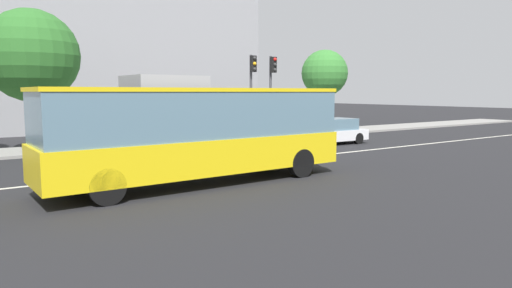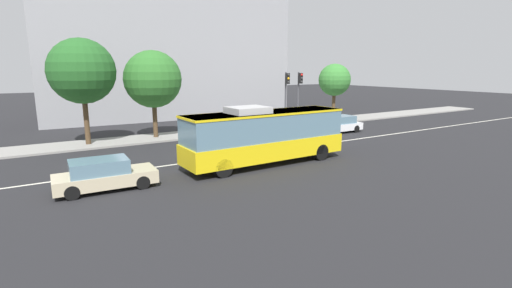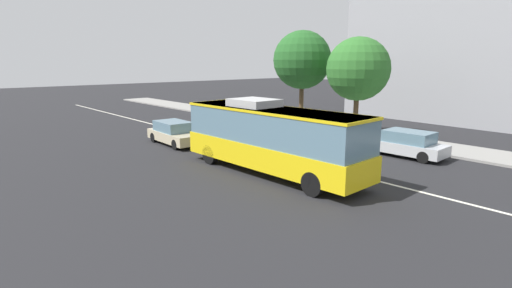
{
  "view_description": "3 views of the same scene",
  "coord_description": "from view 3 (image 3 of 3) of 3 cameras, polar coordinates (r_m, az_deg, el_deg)",
  "views": [
    {
      "loc": [
        -7.13,
        -15.7,
        2.97
      ],
      "look_at": [
        0.85,
        -4.13,
        1.36
      ],
      "focal_mm": 31.77,
      "sensor_mm": 36.0,
      "label": 1
    },
    {
      "loc": [
        -12.04,
        -20.52,
        5.59
      ],
      "look_at": [
        -0.96,
        -2.59,
        1.26
      ],
      "focal_mm": 26.02,
      "sensor_mm": 36.0,
      "label": 2
    },
    {
      "loc": [
        12.49,
        -15.04,
        5.21
      ],
      "look_at": [
        -1.27,
        -2.83,
        1.3
      ],
      "focal_mm": 27.15,
      "sensor_mm": 36.0,
      "label": 3
    }
  ],
  "objects": [
    {
      "name": "ground_plane",
      "position": [
        20.23,
        8.42,
        -3.06
      ],
      "size": [
        160.0,
        160.0,
        0.0
      ],
      "primitive_type": "plane",
      "color": "black"
    },
    {
      "name": "sidewalk_kerb",
      "position": [
        27.27,
        20.24,
        0.39
      ],
      "size": [
        80.0,
        3.54,
        0.14
      ],
      "primitive_type": "cube",
      "color": "gray",
      "rests_on": "ground_plane"
    },
    {
      "name": "lane_centre_line",
      "position": [
        20.23,
        8.42,
        -3.04
      ],
      "size": [
        76.0,
        0.16,
        0.01
      ],
      "primitive_type": "cube",
      "color": "silver",
      "rests_on": "ground_plane"
    },
    {
      "name": "transit_bus",
      "position": [
        18.17,
        2.25,
        1.2
      ],
      "size": [
        10.06,
        2.73,
        3.46
      ],
      "rotation": [
        0.0,
        0.0,
        0.02
      ],
      "color": "yellow",
      "rests_on": "ground_plane"
    },
    {
      "name": "sedan_silver",
      "position": [
        23.25,
        21.15,
        0.06
      ],
      "size": [
        4.53,
        1.89,
        1.46
      ],
      "rotation": [
        0.0,
        0.0,
        3.16
      ],
      "color": "#B7BABF",
      "rests_on": "ground_plane"
    },
    {
      "name": "sedan_beige",
      "position": [
        25.49,
        -11.91,
        1.61
      ],
      "size": [
        4.56,
        1.96,
        1.46
      ],
      "rotation": [
        0.0,
        0.0,
        -0.04
      ],
      "color": "#C6B793",
      "rests_on": "ground_plane"
    },
    {
      "name": "street_tree_kerbside_left",
      "position": [
        31.55,
        6.83,
        12.18
      ],
      "size": [
        4.59,
        4.59,
        7.66
      ],
      "color": "#4C3823",
      "rests_on": "ground_plane"
    },
    {
      "name": "street_tree_kerbside_right",
      "position": [
        28.62,
        14.8,
        10.61
      ],
      "size": [
        4.46,
        4.46,
        6.96
      ],
      "color": "#4C3823",
      "rests_on": "ground_plane"
    }
  ]
}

